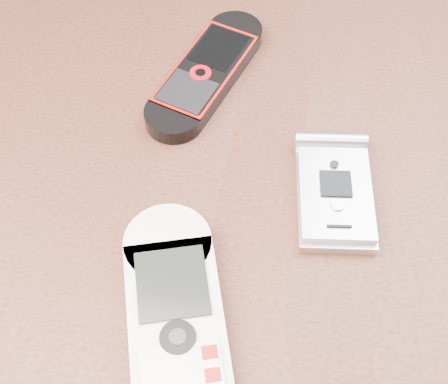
{
  "coord_description": "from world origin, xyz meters",
  "views": [
    {
      "loc": [
        0.03,
        -0.25,
        1.13
      ],
      "look_at": [
        0.01,
        0.0,
        0.76
      ],
      "focal_mm": 50.0,
      "sensor_mm": 36.0,
      "label": 1
    }
  ],
  "objects_px": {
    "nokia_white": "(177,333)",
    "motorola_razr": "(335,192)",
    "table": "(218,267)",
    "nokia_black_red": "(206,72)"
  },
  "relations": [
    {
      "from": "nokia_white",
      "to": "motorola_razr",
      "type": "bearing_deg",
      "value": 36.29
    },
    {
      "from": "table",
      "to": "nokia_white",
      "type": "xyz_separation_m",
      "value": [
        -0.01,
        -0.11,
        0.12
      ]
    },
    {
      "from": "table",
      "to": "nokia_black_red",
      "type": "distance_m",
      "value": 0.17
    },
    {
      "from": "nokia_black_red",
      "to": "motorola_razr",
      "type": "distance_m",
      "value": 0.15
    },
    {
      "from": "nokia_white",
      "to": "nokia_black_red",
      "type": "bearing_deg",
      "value": 78.22
    },
    {
      "from": "nokia_black_red",
      "to": "motorola_razr",
      "type": "relative_size",
      "value": 1.47
    },
    {
      "from": "table",
      "to": "nokia_white",
      "type": "height_order",
      "value": "nokia_white"
    },
    {
      "from": "nokia_white",
      "to": "motorola_razr",
      "type": "height_order",
      "value": "nokia_white"
    },
    {
      "from": "table",
      "to": "nokia_white",
      "type": "bearing_deg",
      "value": -97.85
    },
    {
      "from": "table",
      "to": "nokia_white",
      "type": "distance_m",
      "value": 0.16
    }
  ]
}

